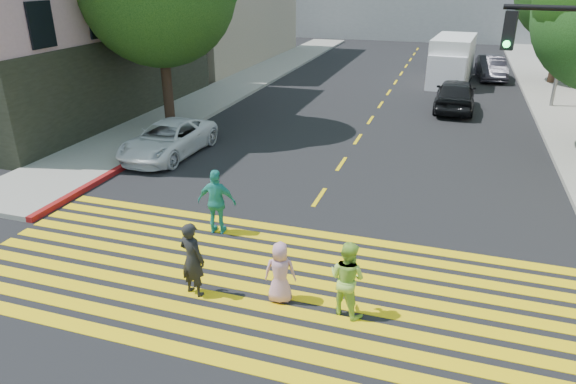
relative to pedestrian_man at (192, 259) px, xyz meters
The scene contains 15 objects.
ground 1.52m from the pedestrian_man, 20.59° to the right, with size 120.00×120.00×0.00m, color black.
sidewalk_left 22.76m from the pedestrian_man, 108.72° to the left, with size 3.00×40.00×0.15m, color gray.
curb_red 7.99m from the pedestrian_man, 135.77° to the left, with size 0.20×8.00×0.16m, color maroon.
crosswalk 1.66m from the pedestrian_man, 34.50° to the left, with size 13.40×5.30×0.01m.
lane_line 22.10m from the pedestrian_man, 86.89° to the left, with size 0.12×34.40×0.01m.
building_left_pink 19.15m from the pedestrian_man, 142.03° to the left, with size 12.10×14.10×11.00m.
pedestrian_man is the anchor object (origin of this frame).
pedestrian_woman 3.12m from the pedestrian_man, ahead, with size 0.75×0.59×1.55m, color #ADDF4F.
pedestrian_child 1.79m from the pedestrian_man, 10.52° to the left, with size 0.64×0.41×1.30m, color #CB90A9.
pedestrian_extra 2.72m from the pedestrian_man, 104.75° to the left, with size 0.99×0.41×1.69m, color teal.
white_sedan 9.00m from the pedestrian_man, 123.24° to the left, with size 2.01×4.35×1.21m, color white.
dark_car_near 18.15m from the pedestrian_man, 75.05° to the left, with size 1.80×4.48×1.52m, color black.
silver_car 30.22m from the pedestrian_man, 81.58° to the left, with size 1.86×4.58×1.33m, color #B1B1B1.
dark_car_parked 27.10m from the pedestrian_man, 75.88° to the left, with size 1.47×4.21×1.39m, color #24222D.
white_van 24.55m from the pedestrian_man, 80.01° to the left, with size 2.55×5.80×2.66m.
Camera 1 is at (3.39, -7.45, 6.14)m, focal length 32.00 mm.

